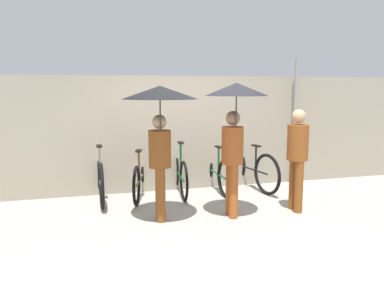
# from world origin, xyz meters

# --- Properties ---
(ground_plane) EXTENTS (30.00, 30.00, 0.00)m
(ground_plane) POSITION_xyz_m (0.00, 0.00, 0.00)
(ground_plane) COLOR #9E998E
(back_wall) EXTENTS (10.94, 0.12, 2.12)m
(back_wall) POSITION_xyz_m (0.00, 1.94, 1.06)
(back_wall) COLOR gray
(back_wall) RESTS_ON ground
(parked_bicycle_0) EXTENTS (0.44, 1.80, 1.02)m
(parked_bicycle_0) POSITION_xyz_m (-1.40, 1.61, 0.39)
(parked_bicycle_0) COLOR black
(parked_bicycle_0) RESTS_ON ground
(parked_bicycle_1) EXTENTS (0.59, 1.72, 1.06)m
(parked_bicycle_1) POSITION_xyz_m (-0.70, 1.64, 0.35)
(parked_bicycle_1) COLOR black
(parked_bicycle_1) RESTS_ON ground
(parked_bicycle_2) EXTENTS (0.44, 1.66, 1.02)m
(parked_bicycle_2) POSITION_xyz_m (0.00, 1.62, 0.37)
(parked_bicycle_2) COLOR black
(parked_bicycle_2) RESTS_ON ground
(parked_bicycle_3) EXTENTS (0.44, 1.69, 1.05)m
(parked_bicycle_3) POSITION_xyz_m (0.70, 1.68, 0.35)
(parked_bicycle_3) COLOR black
(parked_bicycle_3) RESTS_ON ground
(parked_bicycle_4) EXTENTS (0.52, 1.80, 1.04)m
(parked_bicycle_4) POSITION_xyz_m (1.40, 1.67, 0.39)
(parked_bicycle_4) COLOR black
(parked_bicycle_4) RESTS_ON ground
(pedestrian_leading) EXTENTS (1.03, 1.03, 1.94)m
(pedestrian_leading) POSITION_xyz_m (-0.58, 0.25, 1.54)
(pedestrian_leading) COLOR brown
(pedestrian_leading) RESTS_ON ground
(pedestrian_center) EXTENTS (0.88, 0.88, 1.98)m
(pedestrian_center) POSITION_xyz_m (0.48, 0.14, 1.50)
(pedestrian_center) COLOR #9E4C1E
(pedestrian_center) RESTS_ON ground
(pedestrian_trailing) EXTENTS (0.32, 0.32, 1.59)m
(pedestrian_trailing) POSITION_xyz_m (1.54, 0.21, 0.92)
(pedestrian_trailing) COLOR brown
(pedestrian_trailing) RESTS_ON ground
(awning_pole) EXTENTS (0.07, 0.07, 2.45)m
(awning_pole) POSITION_xyz_m (2.35, 1.71, 1.23)
(awning_pole) COLOR gray
(awning_pole) RESTS_ON ground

